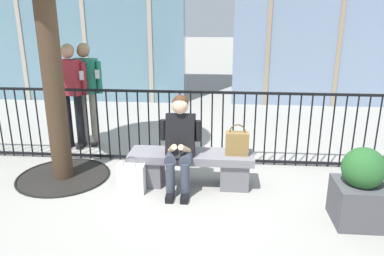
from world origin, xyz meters
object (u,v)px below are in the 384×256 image
at_px(stone_bench, 191,165).
at_px(bystander_further_back, 71,88).
at_px(seated_person_with_phone, 180,141).
at_px(handbag_on_bench, 237,143).
at_px(planter, 360,189).
at_px(shopping_bag, 131,178).
at_px(bystander_at_railing, 86,87).

distance_m(stone_bench, bystander_further_back, 2.53).
xyz_separation_m(stone_bench, seated_person_with_phone, (-0.13, -0.13, 0.38)).
height_order(handbag_on_bench, planter, same).
height_order(seated_person_with_phone, handbag_on_bench, seated_person_with_phone).
distance_m(handbag_on_bench, shopping_bag, 1.40).
bearing_deg(bystander_further_back, shopping_bag, -49.12).
relative_size(stone_bench, handbag_on_bench, 4.00).
height_order(stone_bench, handbag_on_bench, handbag_on_bench).
bearing_deg(seated_person_with_phone, handbag_on_bench, 9.47).
bearing_deg(planter, shopping_bag, 169.84).
xyz_separation_m(shopping_bag, planter, (2.60, -0.47, 0.20)).
distance_m(seated_person_with_phone, shopping_bag, 0.77).
xyz_separation_m(stone_bench, bystander_at_railing, (-1.87, 1.41, 0.73)).
bearing_deg(bystander_further_back, stone_bench, -31.37).
bearing_deg(bystander_further_back, planter, -27.10).
height_order(bystander_further_back, planter, bystander_further_back).
bearing_deg(bystander_further_back, bystander_at_railing, 35.97).
bearing_deg(planter, stone_bench, 158.06).
relative_size(bystander_at_railing, planter, 2.01).
distance_m(bystander_at_railing, bystander_further_back, 0.25).
bearing_deg(shopping_bag, bystander_further_back, 130.88).
bearing_deg(stone_bench, shopping_bag, -158.59).
relative_size(stone_bench, planter, 1.88).
distance_m(seated_person_with_phone, planter, 2.11).
height_order(seated_person_with_phone, bystander_further_back, bystander_further_back).
distance_m(bystander_further_back, planter, 4.46).
bearing_deg(bystander_at_railing, handbag_on_bench, -30.09).
xyz_separation_m(stone_bench, handbag_on_bench, (0.58, -0.01, 0.33)).
distance_m(handbag_on_bench, bystander_at_railing, 2.86).
height_order(bystander_at_railing, bystander_further_back, same).
xyz_separation_m(seated_person_with_phone, bystander_at_railing, (-1.74, 1.54, 0.35)).
distance_m(handbag_on_bench, planter, 1.50).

